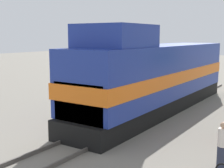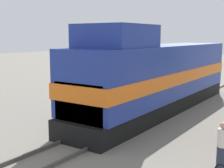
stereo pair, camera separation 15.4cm
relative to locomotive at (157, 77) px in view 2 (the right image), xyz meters
The scene contains 5 objects.
ground_plane 3.01m from the locomotive, 90.00° to the right, with size 120.00×120.00×0.00m, color slate.
rail_near 3.04m from the locomotive, 108.24° to the right, with size 0.08×28.38×0.15m, color #4C4742.
rail_far 3.04m from the locomotive, 71.76° to the right, with size 0.08×28.38×0.15m, color #4C4742.
locomotive is the anchor object (origin of this frame).
person_bystander 8.21m from the locomotive, 47.80° to the right, with size 0.34×0.34×1.61m.
Camera 2 is at (8.06, -14.04, 4.40)m, focal length 50.00 mm.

